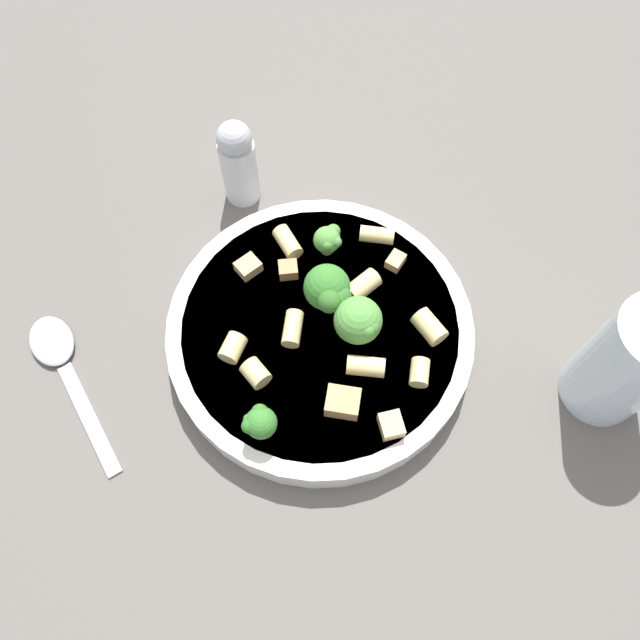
% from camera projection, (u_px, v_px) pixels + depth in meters
% --- Properties ---
extents(ground_plane, '(2.00, 2.00, 0.00)m').
position_uv_depth(ground_plane, '(320.00, 339.00, 0.54)').
color(ground_plane, '#5B5651').
extents(pasta_bowl, '(0.26, 0.26, 0.03)m').
position_uv_depth(pasta_bowl, '(320.00, 331.00, 0.53)').
color(pasta_bowl, silver).
rests_on(pasta_bowl, ground_plane).
extents(broccoli_floret_0, '(0.03, 0.03, 0.03)m').
position_uv_depth(broccoli_floret_0, '(328.00, 240.00, 0.54)').
color(broccoli_floret_0, '#9EC175').
rests_on(broccoli_floret_0, pasta_bowl).
extents(broccoli_floret_1, '(0.02, 0.03, 0.03)m').
position_uv_depth(broccoli_floret_1, '(260.00, 422.00, 0.46)').
color(broccoli_floret_1, '#93B766').
rests_on(broccoli_floret_1, pasta_bowl).
extents(broccoli_floret_2, '(0.04, 0.04, 0.04)m').
position_uv_depth(broccoli_floret_2, '(359.00, 321.00, 0.49)').
color(broccoli_floret_2, '#93B766').
rests_on(broccoli_floret_2, pasta_bowl).
extents(broccoli_floret_3, '(0.04, 0.04, 0.04)m').
position_uv_depth(broccoli_floret_3, '(328.00, 290.00, 0.51)').
color(broccoli_floret_3, '#93B766').
rests_on(broccoli_floret_3, pasta_bowl).
extents(rigatoni_0, '(0.02, 0.03, 0.02)m').
position_uv_depth(rigatoni_0, '(360.00, 284.00, 0.52)').
color(rigatoni_0, '#E0C67F').
rests_on(rigatoni_0, pasta_bowl).
extents(rigatoni_1, '(0.02, 0.02, 0.02)m').
position_uv_depth(rigatoni_1, '(252.00, 369.00, 0.49)').
color(rigatoni_1, '#E0C67F').
rests_on(rigatoni_1, pasta_bowl).
extents(rigatoni_2, '(0.03, 0.03, 0.02)m').
position_uv_depth(rigatoni_2, '(420.00, 372.00, 0.49)').
color(rigatoni_2, '#E0C67F').
rests_on(rigatoni_2, pasta_bowl).
extents(rigatoni_3, '(0.03, 0.02, 0.02)m').
position_uv_depth(rigatoni_3, '(429.00, 327.00, 0.51)').
color(rigatoni_3, '#E0C67F').
rests_on(rigatoni_3, pasta_bowl).
extents(rigatoni_4, '(0.03, 0.03, 0.02)m').
position_uv_depth(rigatoni_4, '(362.00, 369.00, 0.49)').
color(rigatoni_4, '#E0C67F').
rests_on(rigatoni_4, pasta_bowl).
extents(rigatoni_5, '(0.03, 0.03, 0.01)m').
position_uv_depth(rigatoni_5, '(293.00, 329.00, 0.51)').
color(rigatoni_5, '#E0C67F').
rests_on(rigatoni_5, pasta_bowl).
extents(rigatoni_6, '(0.03, 0.02, 0.02)m').
position_uv_depth(rigatoni_6, '(288.00, 242.00, 0.54)').
color(rigatoni_6, '#E0C67F').
rests_on(rigatoni_6, pasta_bowl).
extents(rigatoni_7, '(0.02, 0.03, 0.02)m').
position_uv_depth(rigatoni_7, '(233.00, 348.00, 0.50)').
color(rigatoni_7, '#E0C67F').
rests_on(rigatoni_7, pasta_bowl).
extents(rigatoni_8, '(0.03, 0.03, 0.01)m').
position_uv_depth(rigatoni_8, '(377.00, 235.00, 0.55)').
color(rigatoni_8, '#E0C67F').
rests_on(rigatoni_8, pasta_bowl).
extents(chicken_chunk_0, '(0.02, 0.02, 0.01)m').
position_uv_depth(chicken_chunk_0, '(288.00, 270.00, 0.53)').
color(chicken_chunk_0, '#A87A4C').
rests_on(chicken_chunk_0, pasta_bowl).
extents(chicken_chunk_1, '(0.03, 0.02, 0.01)m').
position_uv_depth(chicken_chunk_1, '(391.00, 425.00, 0.47)').
color(chicken_chunk_1, tan).
rests_on(chicken_chunk_1, pasta_bowl).
extents(chicken_chunk_2, '(0.03, 0.03, 0.02)m').
position_uv_depth(chicken_chunk_2, '(343.00, 402.00, 0.48)').
color(chicken_chunk_2, tan).
rests_on(chicken_chunk_2, pasta_bowl).
extents(chicken_chunk_3, '(0.02, 0.02, 0.01)m').
position_uv_depth(chicken_chunk_3, '(397.00, 263.00, 0.54)').
color(chicken_chunk_3, tan).
rests_on(chicken_chunk_3, pasta_bowl).
extents(chicken_chunk_4, '(0.02, 0.02, 0.01)m').
position_uv_depth(chicken_chunk_4, '(248.00, 267.00, 0.54)').
color(chicken_chunk_4, tan).
rests_on(chicken_chunk_4, pasta_bowl).
extents(drinking_glass, '(0.06, 0.06, 0.12)m').
position_uv_depth(drinking_glass, '(622.00, 368.00, 0.48)').
color(drinking_glass, silver).
rests_on(drinking_glass, ground_plane).
extents(pepper_shaker, '(0.03, 0.03, 0.09)m').
position_uv_depth(pepper_shaker, '(238.00, 162.00, 0.57)').
color(pepper_shaker, silver).
rests_on(pepper_shaker, ground_plane).
extents(spoon, '(0.16, 0.05, 0.01)m').
position_uv_depth(spoon, '(61.00, 360.00, 0.53)').
color(spoon, '#B2B2B7').
rests_on(spoon, ground_plane).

